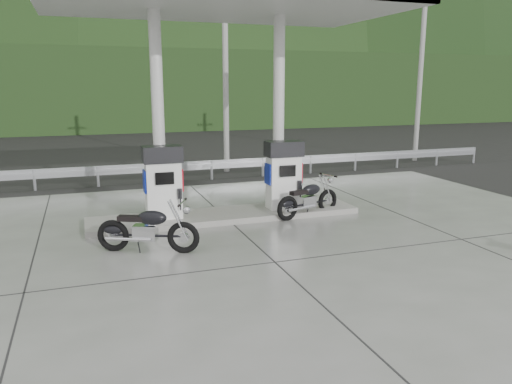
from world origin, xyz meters
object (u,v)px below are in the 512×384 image
object	(u,v)px
motorcycle_left	(148,230)
gas_pump_right	(284,175)
gas_pump_left	(163,182)
motorcycle_right	(308,199)

from	to	relation	value
motorcycle_left	gas_pump_right	bearing A→B (deg)	52.19
gas_pump_left	motorcycle_left	xyz separation A→B (m)	(-0.66, -2.05, -0.57)
gas_pump_left	motorcycle_left	size ratio (longest dim) A/B	0.89
gas_pump_left	motorcycle_left	bearing A→B (deg)	-107.78
motorcycle_right	gas_pump_right	bearing A→B (deg)	116.76
motorcycle_right	gas_pump_left	bearing A→B (deg)	154.67
gas_pump_right	motorcycle_left	world-z (taller)	gas_pump_right
gas_pump_right	gas_pump_left	bearing A→B (deg)	180.00
motorcycle_right	motorcycle_left	bearing A→B (deg)	-178.02
motorcycle_left	motorcycle_right	world-z (taller)	motorcycle_left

